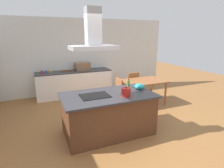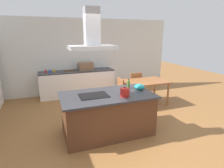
% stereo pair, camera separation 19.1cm
% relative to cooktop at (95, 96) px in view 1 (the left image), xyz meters
% --- Properties ---
extents(ground, '(16.00, 16.00, 0.00)m').
position_rel_cooktop_xyz_m(ground, '(0.30, 1.50, -0.91)').
color(ground, '#936033').
extents(wall_back, '(7.20, 0.10, 2.70)m').
position_rel_cooktop_xyz_m(wall_back, '(0.30, 3.25, 0.44)').
color(wall_back, silver).
rests_on(wall_back, ground).
extents(kitchen_island, '(1.98, 1.13, 0.90)m').
position_rel_cooktop_xyz_m(kitchen_island, '(0.30, 0.00, -0.45)').
color(kitchen_island, '#59331E').
rests_on(kitchen_island, ground).
extents(cooktop, '(0.60, 0.44, 0.01)m').
position_rel_cooktop_xyz_m(cooktop, '(0.00, 0.00, 0.00)').
color(cooktop, black).
rests_on(cooktop, kitchen_island).
extents(tea_kettle, '(0.24, 0.19, 0.20)m').
position_rel_cooktop_xyz_m(tea_kettle, '(0.59, -0.27, 0.08)').
color(tea_kettle, '#B21E19').
rests_on(tea_kettle, kitchen_island).
extents(olive_oil_bottle, '(0.07, 0.07, 0.22)m').
position_rel_cooktop_xyz_m(olive_oil_bottle, '(0.92, 0.26, 0.09)').
color(olive_oil_bottle, '#47722D').
rests_on(olive_oil_bottle, kitchen_island).
extents(mixing_bowl, '(0.24, 0.24, 0.13)m').
position_rel_cooktop_xyz_m(mixing_bowl, '(1.11, 0.07, 0.06)').
color(mixing_bowl, teal).
rests_on(mixing_bowl, kitchen_island).
extents(back_counter, '(2.61, 0.62, 0.90)m').
position_rel_cooktop_xyz_m(back_counter, '(0.16, 2.88, -0.46)').
color(back_counter, white).
rests_on(back_counter, ground).
extents(countertop_microwave, '(0.50, 0.38, 0.28)m').
position_rel_cooktop_xyz_m(countertop_microwave, '(0.48, 2.88, 0.13)').
color(countertop_microwave, brown).
rests_on(countertop_microwave, back_counter).
extents(coffee_mug_red, '(0.08, 0.08, 0.09)m').
position_rel_cooktop_xyz_m(coffee_mug_red, '(-0.89, 2.88, 0.04)').
color(coffee_mug_red, red).
rests_on(coffee_mug_red, back_counter).
extents(coffee_mug_blue, '(0.08, 0.08, 0.09)m').
position_rel_cooktop_xyz_m(coffee_mug_blue, '(-0.76, 2.83, 0.04)').
color(coffee_mug_blue, '#2D56B2').
rests_on(coffee_mug_blue, back_counter).
extents(coffee_mug_yellow, '(0.08, 0.08, 0.09)m').
position_rel_cooktop_xyz_m(coffee_mug_yellow, '(-0.62, 2.93, 0.04)').
color(coffee_mug_yellow, gold).
rests_on(coffee_mug_yellow, back_counter).
extents(cutting_board, '(0.34, 0.24, 0.02)m').
position_rel_cooktop_xyz_m(cutting_board, '(-0.10, 2.93, 0.00)').
color(cutting_board, '#59331E').
rests_on(cutting_board, back_counter).
extents(dining_table, '(1.40, 0.90, 0.75)m').
position_rel_cooktop_xyz_m(dining_table, '(1.96, 1.26, -0.24)').
color(dining_table, '#995B33').
rests_on(dining_table, ground).
extents(chair_at_left_end, '(0.42, 0.42, 0.89)m').
position_rel_cooktop_xyz_m(chair_at_left_end, '(1.04, 1.26, -0.40)').
color(chair_at_left_end, purple).
rests_on(chair_at_left_end, ground).
extents(chair_facing_back_wall, '(0.42, 0.42, 0.89)m').
position_rel_cooktop_xyz_m(chair_facing_back_wall, '(1.96, 1.92, -0.40)').
color(chair_facing_back_wall, purple).
rests_on(chair_facing_back_wall, ground).
extents(range_hood, '(0.90, 0.55, 0.78)m').
position_rel_cooktop_xyz_m(range_hood, '(0.00, 0.00, 1.20)').
color(range_hood, '#ADADB2').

